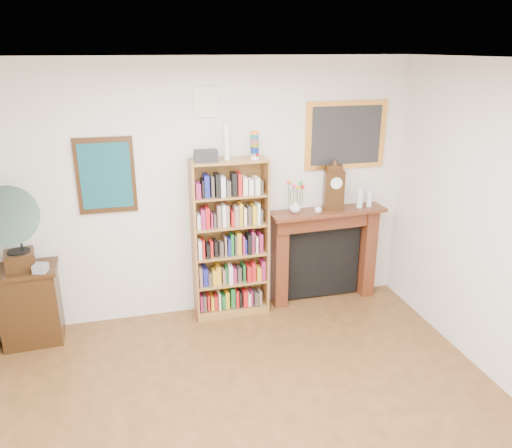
{
  "coord_description": "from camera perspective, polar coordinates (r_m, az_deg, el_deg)",
  "views": [
    {
      "loc": [
        -0.79,
        -2.65,
        2.88
      ],
      "look_at": [
        0.29,
        1.6,
        1.32
      ],
      "focal_mm": 35.0,
      "sensor_mm": 36.0,
      "label": 1
    }
  ],
  "objects": [
    {
      "name": "teacup",
      "position": [
        5.57,
        7.11,
        1.58
      ],
      "size": [
        0.1,
        0.1,
        0.06
      ],
      "primitive_type": "imported",
      "rotation": [
        0.0,
        0.0,
        0.4
      ],
      "color": "silver",
      "rests_on": "fireplace"
    },
    {
      "name": "room",
      "position": [
        3.14,
        2.09,
        -8.56
      ],
      "size": [
        4.51,
        5.01,
        2.81
      ],
      "color": "#4A3216",
      "rests_on": "ground"
    },
    {
      "name": "bookshelf",
      "position": [
        5.42,
        -2.98,
        -0.8
      ],
      "size": [
        0.82,
        0.3,
        2.05
      ],
      "rotation": [
        0.0,
        0.0,
        0.02
      ],
      "color": "brown",
      "rests_on": "floor"
    },
    {
      "name": "flower_vase",
      "position": [
        5.55,
        4.5,
        2.03
      ],
      "size": [
        0.15,
        0.15,
        0.14
      ],
      "primitive_type": "imported",
      "rotation": [
        0.0,
        0.0,
        -0.13
      ],
      "color": "silver",
      "rests_on": "fireplace"
    },
    {
      "name": "fireplace",
      "position": [
        5.9,
        7.78,
        -2.56
      ],
      "size": [
        1.36,
        0.38,
        1.14
      ],
      "rotation": [
        0.0,
        0.0,
        0.05
      ],
      "color": "#4B2111",
      "rests_on": "floor"
    },
    {
      "name": "mantel_clock",
      "position": [
        5.66,
        8.89,
        4.06
      ],
      "size": [
        0.24,
        0.16,
        0.51
      ],
      "rotation": [
        0.0,
        0.0,
        -0.19
      ],
      "color": "black",
      "rests_on": "fireplace"
    },
    {
      "name": "bottle_right",
      "position": [
        5.88,
        12.85,
        2.9
      ],
      "size": [
        0.06,
        0.06,
        0.2
      ],
      "primitive_type": "cylinder",
      "color": "silver",
      "rests_on": "fireplace"
    },
    {
      "name": "bottle_left",
      "position": [
        5.81,
        11.81,
        3.0
      ],
      "size": [
        0.07,
        0.07,
        0.24
      ],
      "primitive_type": "cylinder",
      "color": "silver",
      "rests_on": "fireplace"
    },
    {
      "name": "gilt_painting",
      "position": [
        5.71,
        10.24,
        9.95
      ],
      "size": [
        0.95,
        0.04,
        0.75
      ],
      "color": "gold",
      "rests_on": "back_wall"
    },
    {
      "name": "cd_stack",
      "position": [
        5.26,
        -23.41,
        -4.65
      ],
      "size": [
        0.15,
        0.15,
        0.08
      ],
      "primitive_type": "cube",
      "rotation": [
        0.0,
        0.0,
        -0.26
      ],
      "color": "#A9A8B4",
      "rests_on": "side_cabinet"
    },
    {
      "name": "side_cabinet",
      "position": [
        5.6,
        -24.36,
        -8.42
      ],
      "size": [
        0.62,
        0.47,
        0.82
      ],
      "primitive_type": "cube",
      "rotation": [
        0.0,
        0.0,
        0.05
      ],
      "color": "black",
      "rests_on": "floor"
    },
    {
      "name": "teal_poster",
      "position": [
        5.28,
        -16.79,
        5.31
      ],
      "size": [
        0.58,
        0.04,
        0.78
      ],
      "color": "black",
      "rests_on": "back_wall"
    },
    {
      "name": "small_picture",
      "position": [
        5.21,
        -5.68,
        13.7
      ],
      "size": [
        0.26,
        0.04,
        0.3
      ],
      "color": "white",
      "rests_on": "back_wall"
    },
    {
      "name": "gramophone",
      "position": [
        5.14,
        -26.35,
        -0.02
      ],
      "size": [
        0.67,
        0.78,
        0.9
      ],
      "rotation": [
        0.0,
        0.0,
        0.19
      ],
      "color": "black",
      "rests_on": "side_cabinet"
    }
  ]
}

